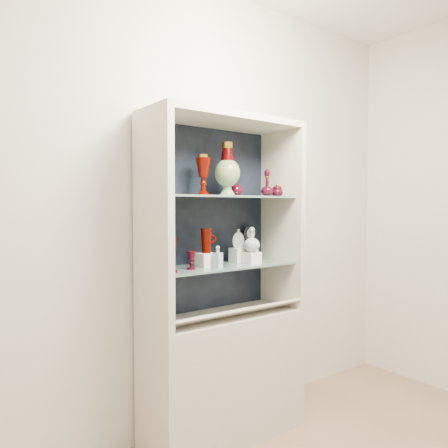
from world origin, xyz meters
TOP-DOWN VIEW (x-y plane):
  - wall_back at (0.00, 1.75)m, footprint 3.50×0.02m
  - cabinet_base at (0.00, 1.53)m, footprint 1.00×0.40m
  - cabinet_back_panel at (0.00, 1.72)m, footprint 0.98×0.02m
  - cabinet_side_left at (-0.48, 1.53)m, footprint 0.04×0.40m
  - cabinet_side_right at (0.48, 1.53)m, footprint 0.04×0.40m
  - cabinet_top_cap at (0.00, 1.53)m, footprint 1.00×0.40m
  - shelf_lower at (0.00, 1.55)m, footprint 0.92×0.34m
  - shelf_upper at (0.00, 1.55)m, footprint 0.92×0.34m
  - label_ledge at (0.00, 1.42)m, footprint 0.92×0.17m
  - label_card_0 at (0.05, 1.42)m, footprint 0.10×0.06m
  - label_card_1 at (-0.25, 1.42)m, footprint 0.10×0.06m
  - pedestal_lamp_left at (-0.44, 1.55)m, footprint 0.10×0.10m
  - pedestal_lamp_right at (-0.12, 1.57)m, footprint 0.09×0.09m
  - enamel_urn at (0.04, 1.55)m, footprint 0.21×0.21m
  - ruby_decanter_a at (0.15, 1.60)m, footprint 0.12×0.12m
  - ruby_decanter_b at (0.36, 1.54)m, footprint 0.08×0.08m
  - lidded_bowl at (0.44, 1.53)m, footprint 0.09×0.09m
  - cobalt_goblet at (-0.43, 1.55)m, footprint 0.08×0.08m
  - ruby_goblet_tall at (-0.41, 1.47)m, footprint 0.10×0.10m
  - ruby_goblet_small at (-0.25, 1.51)m, footprint 0.06×0.06m
  - riser_ruby_pitcher at (-0.11, 1.55)m, footprint 0.10×0.10m
  - ruby_pitcher at (-0.11, 1.55)m, footprint 0.13×0.11m
  - clear_square_bottle at (-0.09, 1.47)m, footprint 0.06×0.06m
  - riser_flat_flask at (0.17, 1.60)m, footprint 0.09×0.09m
  - flat_flask at (0.17, 1.60)m, footprint 0.09×0.04m
  - riser_clear_round_decanter at (0.20, 1.50)m, footprint 0.09×0.09m
  - clear_round_decanter at (0.20, 1.50)m, footprint 0.13×0.13m
  - riser_cameo_medallion at (0.33, 1.67)m, footprint 0.08×0.08m
  - cameo_medallion at (0.33, 1.67)m, footprint 0.12×0.04m

SIDE VIEW (x-z plane):
  - cabinet_base at x=0.00m, z-range 0.00..0.75m
  - label_ledge at x=0.00m, z-range 0.74..0.82m
  - label_card_0 at x=0.05m, z-range 0.78..0.81m
  - label_card_1 at x=-0.25m, z-range 0.78..0.81m
  - shelf_lower at x=0.00m, z-range 1.04..1.05m
  - riser_clear_round_decanter at x=0.20m, z-range 1.05..1.12m
  - riser_ruby_pitcher at x=-0.11m, z-range 1.05..1.13m
  - riser_flat_flask at x=0.17m, z-range 1.05..1.14m
  - riser_cameo_medallion at x=0.33m, z-range 1.05..1.15m
  - ruby_goblet_small at x=-0.25m, z-range 1.05..1.15m
  - clear_square_bottle at x=-0.09m, z-range 1.05..1.18m
  - cobalt_goblet at x=-0.43m, z-range 1.05..1.22m
  - ruby_goblet_tall at x=-0.41m, z-range 1.05..1.24m
  - clear_round_decanter at x=0.20m, z-range 1.12..1.27m
  - flat_flask at x=0.17m, z-range 1.14..1.27m
  - ruby_pitcher at x=-0.11m, z-range 1.13..1.28m
  - cameo_medallion at x=0.33m, z-range 1.15..1.29m
  - cabinet_back_panel at x=0.00m, z-range 0.75..1.90m
  - cabinet_side_left at x=-0.48m, z-range 0.75..1.90m
  - cabinet_side_right at x=0.48m, z-range 0.75..1.90m
  - wall_back at x=0.00m, z-range 0.00..2.80m
  - shelf_upper at x=0.00m, z-range 1.46..1.47m
  - lidded_bowl at x=0.44m, z-range 1.47..1.56m
  - ruby_decanter_b at x=0.36m, z-range 1.47..1.66m
  - ruby_decanter_a at x=0.15m, z-range 1.47..1.70m
  - pedestal_lamp_left at x=-0.44m, z-range 1.47..1.70m
  - pedestal_lamp_right at x=-0.12m, z-range 1.47..1.71m
  - enamel_urn at x=0.04m, z-range 1.47..1.79m
  - cabinet_top_cap at x=0.00m, z-range 1.90..1.94m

